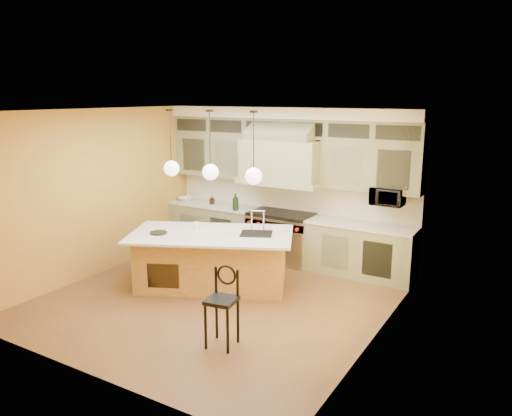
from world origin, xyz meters
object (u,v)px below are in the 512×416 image
Objects in this scene: range at (281,237)px; kitchen_island at (213,259)px; microwave at (387,197)px; counter_stool at (223,302)px.

range is 0.41× the size of kitchen_island.
kitchen_island is 3.11m from microwave.
counter_stool is (0.90, -3.28, 0.09)m from range.
microwave is (1.05, 3.39, 0.87)m from counter_stool.
range is at bearing 52.02° from kitchen_island.
microwave reaches higher than counter_stool.
counter_stool is at bearing -74.73° from range.
microwave is at bearing 3.12° from range.
microwave reaches higher than range.
range is 1.74m from kitchen_island.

